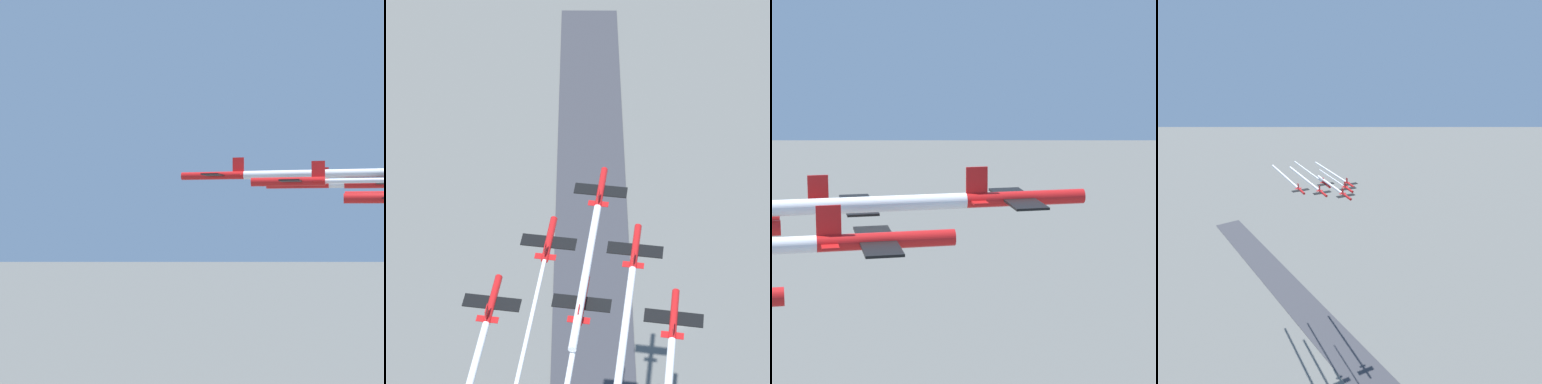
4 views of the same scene
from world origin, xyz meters
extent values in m
plane|color=#60605B|center=(0.00, 0.00, 0.00)|extent=(3000.00, 3000.00, 0.00)
cylinder|color=red|center=(-12.00, -59.43, 108.19)|extent=(2.81, 11.09, 1.35)
cube|color=black|center=(-11.90, -60.16, 108.19)|extent=(10.58, 4.29, 0.22)
cube|color=red|center=(-11.39, -63.91, 109.88)|extent=(0.43, 1.96, 2.69)
cube|color=red|center=(-11.39, -63.91, 108.19)|extent=(4.06, 1.86, 0.15)
cylinder|color=red|center=(-18.14, -74.05, 106.62)|extent=(2.81, 11.09, 1.35)
cube|color=black|center=(-18.04, -74.78, 106.62)|extent=(10.58, 4.29, 0.22)
cube|color=red|center=(-17.53, -78.54, 108.30)|extent=(0.43, 1.96, 2.69)
cube|color=red|center=(-17.53, -78.54, 106.62)|extent=(4.06, 1.86, 0.15)
cylinder|color=red|center=(-2.20, -71.90, 106.81)|extent=(2.81, 11.09, 1.35)
cube|color=black|center=(-2.10, -72.63, 106.81)|extent=(10.58, 4.29, 0.22)
cube|color=red|center=(-1.59, -76.38, 108.49)|extent=(0.43, 1.96, 2.69)
cube|color=red|center=(-1.59, -76.38, 106.81)|extent=(4.06, 1.86, 0.15)
cylinder|color=red|center=(-24.28, -88.68, 103.93)|extent=(2.81, 11.09, 1.35)
cube|color=black|center=(-24.18, -89.40, 103.93)|extent=(10.58, 4.29, 0.22)
cube|color=red|center=(-23.67, -93.16, 105.61)|extent=(0.43, 1.96, 2.69)
cube|color=red|center=(-23.67, -93.16, 103.93)|extent=(4.06, 1.86, 0.15)
cylinder|color=red|center=(-8.34, -86.52, 106.44)|extent=(2.81, 11.09, 1.35)
cube|color=black|center=(-8.24, -87.25, 106.44)|extent=(10.58, 4.29, 0.22)
cube|color=red|center=(-7.73, -91.01, 108.13)|extent=(0.43, 1.96, 2.69)
cube|color=red|center=(-7.73, -91.01, 106.44)|extent=(4.06, 1.86, 0.15)
cylinder|color=red|center=(7.60, -84.37, 105.10)|extent=(2.81, 11.09, 1.35)
cube|color=black|center=(7.70, -85.10, 105.10)|extent=(10.58, 4.29, 0.22)
cube|color=red|center=(8.21, -88.86, 106.78)|extent=(0.43, 1.96, 2.69)
cube|color=red|center=(8.21, -88.86, 105.10)|extent=(4.06, 1.86, 0.15)
cylinder|color=white|center=(-8.98, -81.78, 108.19)|extent=(5.95, 33.97, 1.40)
cylinder|color=white|center=(-14.87, -98.26, 106.62)|extent=(5.79, 37.61, 0.73)
camera|label=1|loc=(-97.37, -93.51, 102.78)|focal=50.00mm
camera|label=2|loc=(18.94, -186.59, 227.33)|focal=85.00mm
camera|label=3|loc=(68.20, -70.96, 123.53)|focal=85.00mm
camera|label=4|loc=(47.55, 119.02, 179.22)|focal=35.00mm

